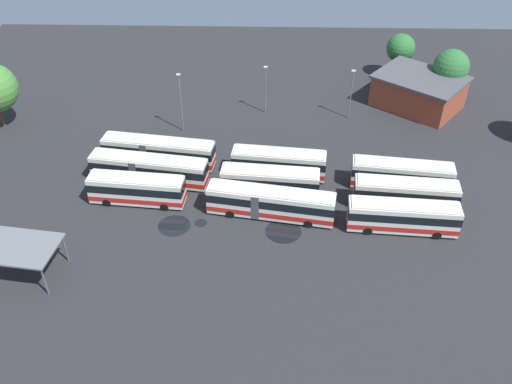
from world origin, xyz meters
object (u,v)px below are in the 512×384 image
(bus_row2_slot2, at_px, (402,175))
(lamp_post_by_building, at_px, (266,87))
(depot_building, at_px, (419,91))
(tree_north_edge, at_px, (401,48))
(bus_row0_slot1, at_px, (149,169))
(maintenance_shelter, at_px, (13,247))
(bus_row0_slot0, at_px, (137,189))
(bus_row1_slot2, at_px, (279,163))
(bus_row0_slot2, at_px, (158,151))
(lamp_post_near_entrance, at_px, (181,100))
(bus_row1_slot1, at_px, (270,182))
(tree_west_edge, at_px, (451,67))
(bus_row2_slot1, at_px, (406,194))
(bus_row1_slot0, at_px, (270,203))
(lamp_post_far_corner, at_px, (351,92))
(bus_row2_slot0, at_px, (403,216))

(bus_row2_slot2, height_order, lamp_post_by_building, lamp_post_by_building)
(depot_building, relative_size, tree_north_edge, 2.10)
(bus_row0_slot1, xyz_separation_m, maintenance_shelter, (-10.26, -15.84, 1.54))
(bus_row0_slot0, distance_m, bus_row1_slot2, 17.54)
(bus_row0_slot2, relative_size, tree_north_edge, 1.99)
(bus_row0_slot0, height_order, bus_row0_slot2, same)
(lamp_post_by_building, bearing_deg, lamp_post_near_entrance, -153.93)
(bus_row1_slot1, height_order, bus_row2_slot2, same)
(bus_row0_slot2, bearing_deg, lamp_post_near_entrance, 76.49)
(lamp_post_near_entrance, bearing_deg, tree_west_edge, 14.85)
(bus_row1_slot2, bearing_deg, bus_row0_slot2, 171.66)
(bus_row0_slot0, bearing_deg, bus_row1_slot1, 6.92)
(bus_row0_slot1, distance_m, bus_row2_slot1, 30.77)
(bus_row1_slot1, distance_m, bus_row1_slot2, 4.08)
(bus_row1_slot0, height_order, bus_row2_slot2, same)
(maintenance_shelter, bearing_deg, bus_row1_slot1, 28.49)
(bus_row0_slot1, bearing_deg, lamp_post_by_building, 51.98)
(bus_row1_slot0, bearing_deg, maintenance_shelter, -159.03)
(lamp_post_near_entrance, xyz_separation_m, tree_west_edge, (39.25, 10.41, 0.61))
(bus_row0_slot0, bearing_deg, tree_west_edge, 32.31)
(lamp_post_by_building, bearing_deg, bus_row2_slot2, -47.61)
(bus_row0_slot0, distance_m, tree_west_edge, 50.25)
(lamp_post_far_corner, relative_size, tree_west_edge, 0.93)
(bus_row1_slot1, height_order, bus_row1_slot2, same)
(bus_row2_slot1, bearing_deg, bus_row2_slot0, -104.45)
(tree_west_edge, bearing_deg, lamp_post_by_building, -170.25)
(bus_row1_slot2, height_order, maintenance_shelter, maintenance_shelter)
(bus_row1_slot1, bearing_deg, tree_west_edge, 42.83)
(bus_row0_slot1, height_order, depot_building, depot_building)
(bus_row0_slot2, distance_m, maintenance_shelter, 22.62)
(depot_building, height_order, lamp_post_near_entrance, lamp_post_near_entrance)
(bus_row2_slot1, height_order, maintenance_shelter, maintenance_shelter)
(bus_row1_slot1, relative_size, bus_row2_slot0, 0.97)
(maintenance_shelter, bearing_deg, bus_row0_slot1, 57.07)
(bus_row0_slot0, height_order, lamp_post_near_entrance, lamp_post_near_entrance)
(bus_row1_slot1, distance_m, lamp_post_near_entrance, 19.28)
(lamp_post_by_building, bearing_deg, tree_west_edge, 9.75)
(depot_building, xyz_separation_m, lamp_post_by_building, (-22.94, -2.59, 1.62))
(bus_row0_slot0, bearing_deg, lamp_post_by_building, 56.37)
(depot_building, xyz_separation_m, lamp_post_near_entrance, (-34.48, -8.23, 2.32))
(tree_west_edge, bearing_deg, bus_row2_slot2, -115.51)
(bus_row1_slot0, bearing_deg, bus_row2_slot2, 20.28)
(bus_row1_slot0, relative_size, tree_west_edge, 1.81)
(bus_row2_slot2, relative_size, lamp_post_near_entrance, 1.41)
(bus_row0_slot0, bearing_deg, bus_row2_slot0, -7.78)
(bus_row0_slot0, distance_m, bus_row2_slot0, 30.34)
(bus_row1_slot1, xyz_separation_m, lamp_post_near_entrance, (-12.37, 14.51, 2.88))
(bus_row2_slot1, bearing_deg, bus_row0_slot0, 179.92)
(bus_row2_slot0, height_order, tree_west_edge, tree_west_edge)
(bus_row1_slot1, relative_size, lamp_post_far_corner, 1.56)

